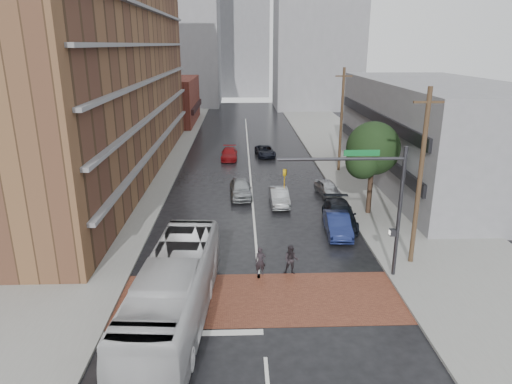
{
  "coord_description": "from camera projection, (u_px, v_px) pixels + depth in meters",
  "views": [
    {
      "loc": [
        -0.92,
        -19.39,
        12.04
      ],
      "look_at": [
        -0.0,
        6.87,
        3.5
      ],
      "focal_mm": 32.0,
      "sensor_mm": 36.0,
      "label": 1
    }
  ],
  "objects": [
    {
      "name": "ground",
      "position": [
        261.0,
        304.0,
        22.18
      ],
      "size": [
        160.0,
        160.0,
        0.0
      ],
      "primitive_type": "plane",
      "color": "black",
      "rests_on": "ground"
    },
    {
      "name": "crosswalk",
      "position": [
        260.0,
        298.0,
        22.65
      ],
      "size": [
        14.0,
        5.0,
        0.02
      ],
      "primitive_type": "cube",
      "color": "brown",
      "rests_on": "ground"
    },
    {
      "name": "sidewalk_west",
      "position": [
        135.0,
        170.0,
        45.54
      ],
      "size": [
        9.0,
        90.0,
        0.15
      ],
      "primitive_type": "cube",
      "color": "gray",
      "rests_on": "ground"
    },
    {
      "name": "sidewalk_east",
      "position": [
        363.0,
        168.0,
        46.3
      ],
      "size": [
        9.0,
        90.0,
        0.15
      ],
      "primitive_type": "cube",
      "color": "gray",
      "rests_on": "ground"
    },
    {
      "name": "apartment_block",
      "position": [
        91.0,
        21.0,
        40.2
      ],
      "size": [
        10.0,
        44.0,
        28.0
      ],
      "primitive_type": "cube",
      "color": "brown",
      "rests_on": "ground"
    },
    {
      "name": "storefront_west",
      "position": [
        170.0,
        101.0,
        72.03
      ],
      "size": [
        8.0,
        16.0,
        7.0
      ],
      "primitive_type": "cube",
      "color": "brown",
      "rests_on": "ground"
    },
    {
      "name": "building_east",
      "position": [
        437.0,
        133.0,
        40.35
      ],
      "size": [
        11.0,
        26.0,
        9.0
      ],
      "primitive_type": "cube",
      "color": "gray",
      "rests_on": "ground"
    },
    {
      "name": "distant_tower_west",
      "position": [
        174.0,
        23.0,
        90.9
      ],
      "size": [
        18.0,
        16.0,
        32.0
      ],
      "primitive_type": "cube",
      "color": "gray",
      "rests_on": "ground"
    },
    {
      "name": "distant_tower_east",
      "position": [
        318.0,
        11.0,
        85.51
      ],
      "size": [
        16.0,
        14.0,
        36.0
      ],
      "primitive_type": "cube",
      "color": "gray",
      "rests_on": "ground"
    },
    {
      "name": "distant_tower_center",
      "position": [
        243.0,
        44.0,
        108.76
      ],
      "size": [
        12.0,
        10.0,
        24.0
      ],
      "primitive_type": "cube",
      "color": "gray",
      "rests_on": "ground"
    },
    {
      "name": "street_tree",
      "position": [
        373.0,
        152.0,
        32.44
      ],
      "size": [
        4.2,
        4.1,
        6.9
      ],
      "color": "#332319",
      "rests_on": "ground"
    },
    {
      "name": "signal_mast",
      "position": [
        373.0,
        194.0,
        23.29
      ],
      "size": [
        6.5,
        0.3,
        7.2
      ],
      "color": "#2D2D33",
      "rests_on": "ground"
    },
    {
      "name": "utility_pole_near",
      "position": [
        420.0,
        178.0,
        24.69
      ],
      "size": [
        1.6,
        0.26,
        10.0
      ],
      "color": "#473321",
      "rests_on": "ground"
    },
    {
      "name": "utility_pole_far",
      "position": [
        341.0,
        120.0,
        43.7
      ],
      "size": [
        1.6,
        0.26,
        10.0
      ],
      "color": "#473321",
      "rests_on": "ground"
    },
    {
      "name": "transit_bus",
      "position": [
        174.0,
        293.0,
        20.1
      ],
      "size": [
        3.51,
        11.6,
        3.18
      ],
      "primitive_type": "imported",
      "rotation": [
        0.0,
        0.0,
        -0.07
      ],
      "color": "#BBBBBD",
      "rests_on": "ground"
    },
    {
      "name": "pedestrian_a",
      "position": [
        260.0,
        261.0,
        24.79
      ],
      "size": [
        0.62,
        0.45,
        1.58
      ],
      "primitive_type": "imported",
      "rotation": [
        0.0,
        0.0,
        0.13
      ],
      "color": "black",
      "rests_on": "ground"
    },
    {
      "name": "pedestrian_b",
      "position": [
        291.0,
        260.0,
        24.84
      ],
      "size": [
        0.91,
        0.76,
        1.66
      ],
      "primitive_type": "imported",
      "rotation": [
        0.0,
        0.0,
        -0.17
      ],
      "color": "black",
      "rests_on": "ground"
    },
    {
      "name": "car_travel_a",
      "position": [
        241.0,
        189.0,
        37.44
      ],
      "size": [
        1.95,
        4.41,
        1.47
      ],
      "primitive_type": "imported",
      "rotation": [
        0.0,
        0.0,
        0.05
      ],
      "color": "#94989B",
      "rests_on": "ground"
    },
    {
      "name": "car_travel_b",
      "position": [
        279.0,
        197.0,
        35.64
      ],
      "size": [
        1.49,
        4.02,
        1.31
      ],
      "primitive_type": "imported",
      "rotation": [
        0.0,
        0.0,
        0.02
      ],
      "color": "#B5B9BD",
      "rests_on": "ground"
    },
    {
      "name": "car_travel_c",
      "position": [
        229.0,
        154.0,
        49.84
      ],
      "size": [
        1.78,
        4.25,
        1.23
      ],
      "primitive_type": "imported",
      "rotation": [
        0.0,
        0.0,
        -0.01
      ],
      "color": "maroon",
      "rests_on": "ground"
    },
    {
      "name": "suv_travel",
      "position": [
        265.0,
        151.0,
        51.24
      ],
      "size": [
        2.37,
        4.39,
        1.17
      ],
      "primitive_type": "imported",
      "rotation": [
        0.0,
        0.0,
        0.1
      ],
      "color": "black",
      "rests_on": "ground"
    },
    {
      "name": "car_parked_near",
      "position": [
        338.0,
        225.0,
        30.06
      ],
      "size": [
        1.74,
        4.36,
        1.41
      ],
      "primitive_type": "imported",
      "rotation": [
        0.0,
        0.0,
        -0.06
      ],
      "color": "#151E4B",
      "rests_on": "ground"
    },
    {
      "name": "car_parked_mid",
      "position": [
        339.0,
        215.0,
        31.65
      ],
      "size": [
        2.53,
        5.35,
        1.51
      ],
      "primitive_type": "imported",
      "rotation": [
        0.0,
        0.0,
        -0.08
      ],
      "color": "black",
      "rests_on": "ground"
    },
    {
      "name": "car_parked_far",
      "position": [
        327.0,
        188.0,
        37.95
      ],
      "size": [
        2.06,
        3.87,
        1.25
      ],
      "primitive_type": "imported",
      "rotation": [
        0.0,
        0.0,
        0.16
      ],
      "color": "#A7A9AE",
      "rests_on": "ground"
    }
  ]
}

